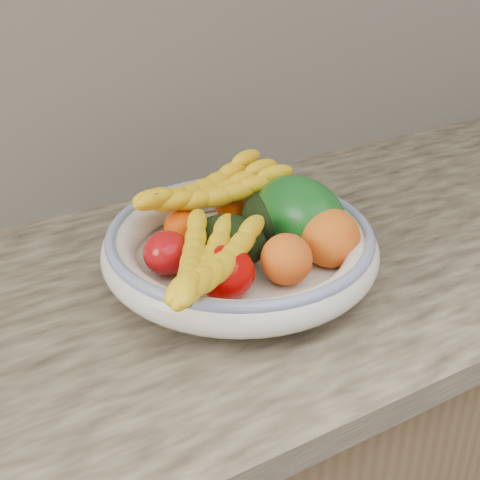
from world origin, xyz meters
name	(u,v)px	position (x,y,z in m)	size (l,w,h in m)	color
kitchen_counter	(233,474)	(0.00, 1.69, 0.46)	(2.44, 0.66, 1.40)	brown
fruit_bowl	(240,247)	(0.00, 1.66, 0.95)	(0.39, 0.39, 0.08)	silver
clementine_back_left	(183,226)	(-0.05, 1.75, 0.95)	(0.06, 0.06, 0.05)	#FF5405
clementine_back_right	(231,206)	(0.05, 1.77, 0.95)	(0.05, 0.05, 0.04)	#EA5004
tomato_left	(167,253)	(-0.10, 1.68, 0.96)	(0.07, 0.07, 0.06)	#B00B10
tomato_near_left	(225,273)	(-0.06, 1.59, 0.96)	(0.08, 0.08, 0.07)	#C00302
avocado_center	(230,241)	(-0.02, 1.66, 0.96)	(0.07, 0.11, 0.07)	black
avocado_right	(265,218)	(0.06, 1.69, 0.96)	(0.07, 0.10, 0.07)	black
green_mango	(300,215)	(0.10, 1.66, 0.98)	(0.10, 0.16, 0.11)	#0E4F16
peach_front	(286,259)	(0.02, 1.58, 0.97)	(0.07, 0.07, 0.07)	orange
peach_right	(330,238)	(0.10, 1.59, 0.97)	(0.08, 0.08, 0.08)	orange
banana_bunch_back	(210,195)	(0.00, 1.76, 0.99)	(0.27, 0.10, 0.08)	yellow
banana_bunch_front	(206,268)	(-0.09, 1.59, 0.98)	(0.27, 0.11, 0.07)	yellow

